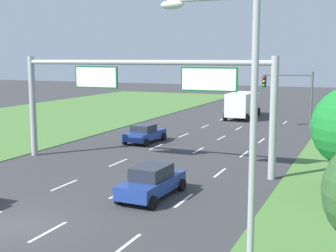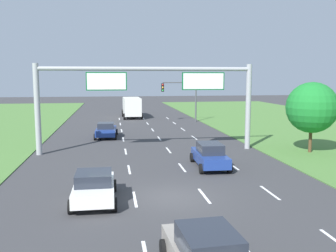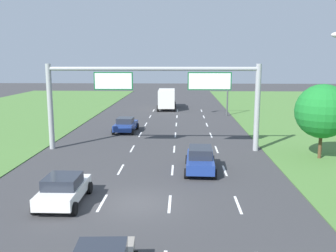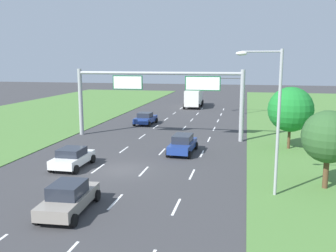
# 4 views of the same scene
# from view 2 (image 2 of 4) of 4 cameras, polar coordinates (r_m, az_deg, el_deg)

# --- Properties ---
(ground_plane) EXTENTS (200.00, 200.00, 0.00)m
(ground_plane) POSITION_cam_2_polar(r_m,az_deg,el_deg) (18.97, 0.31, -10.83)
(ground_plane) COLOR #38383A
(lane_dashes_inner_left) EXTENTS (0.14, 56.40, 0.01)m
(lane_dashes_inner_left) POSITION_cam_2_polar(r_m,az_deg,el_deg) (27.47, -6.24, -5.09)
(lane_dashes_inner_left) COLOR white
(lane_dashes_inner_left) RESTS_ON ground_plane
(lane_dashes_inner_right) EXTENTS (0.14, 56.40, 0.01)m
(lane_dashes_inner_right) POSITION_cam_2_polar(r_m,az_deg,el_deg) (27.82, 1.01, -4.89)
(lane_dashes_inner_right) COLOR white
(lane_dashes_inner_right) RESTS_ON ground_plane
(lane_dashes_slip) EXTENTS (0.14, 56.40, 0.01)m
(lane_dashes_slip) POSITION_cam_2_polar(r_m,az_deg,el_deg) (28.60, 7.96, -4.62)
(lane_dashes_slip) COLOR white
(lane_dashes_slip) RESTS_ON ground_plane
(car_near_red) EXTENTS (2.17, 4.52, 1.62)m
(car_near_red) POSITION_cam_2_polar(r_m,az_deg,el_deg) (25.02, 6.39, -4.44)
(car_near_red) COLOR navy
(car_near_red) RESTS_ON ground_plane
(car_lead_silver) EXTENTS (2.31, 4.29, 1.50)m
(car_lead_silver) POSITION_cam_2_polar(r_m,az_deg,el_deg) (37.49, -9.40, -0.62)
(car_lead_silver) COLOR navy
(car_lead_silver) RESTS_ON ground_plane
(car_mid_lane) EXTENTS (2.14, 4.08, 1.49)m
(car_mid_lane) POSITION_cam_2_polar(r_m,az_deg,el_deg) (18.44, -11.20, -9.03)
(car_mid_lane) COLOR white
(car_mid_lane) RESTS_ON ground_plane
(box_truck) EXTENTS (2.80, 7.92, 2.96)m
(box_truck) POSITION_cam_2_polar(r_m,az_deg,el_deg) (55.98, -5.60, 3.00)
(box_truck) COLOR silver
(box_truck) RESTS_ON ground_plane
(sign_gantry) EXTENTS (17.24, 0.44, 7.00)m
(sign_gantry) POSITION_cam_2_polar(r_m,az_deg,el_deg) (29.72, -2.84, 5.43)
(sign_gantry) COLOR #9EA0A5
(sign_gantry) RESTS_ON ground_plane
(traffic_light_mast) EXTENTS (4.76, 0.49, 5.60)m
(traffic_light_mast) POSITION_cam_2_polar(r_m,az_deg,el_deg) (49.87, 2.11, 5.05)
(traffic_light_mast) COLOR #47494F
(traffic_light_mast) RESTS_ON ground_plane
(roadside_tree_mid) EXTENTS (3.98, 3.98, 5.59)m
(roadside_tree_mid) POSITION_cam_2_polar(r_m,az_deg,el_deg) (31.26, 21.08, 2.63)
(roadside_tree_mid) COLOR #513823
(roadside_tree_mid) RESTS_ON ground_plane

